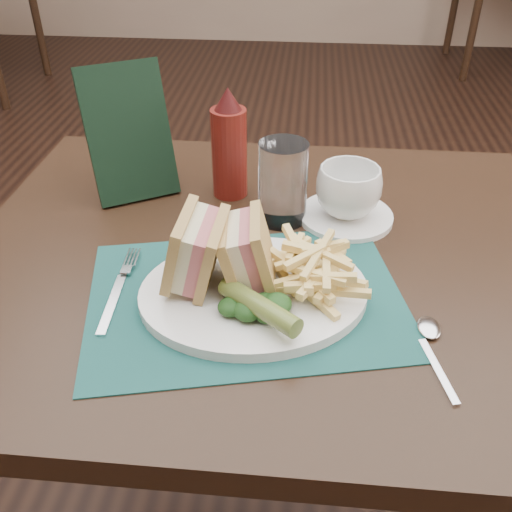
{
  "coord_description": "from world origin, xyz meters",
  "views": [
    {
      "loc": [
        0.05,
        -1.19,
        1.23
      ],
      "look_at": [
        -0.01,
        -0.58,
        0.8
      ],
      "focal_mm": 40.0,
      "sensor_mm": 36.0,
      "label": 1
    }
  ],
  "objects_px": {
    "table_main": "(264,415)",
    "drinking_glass": "(283,183)",
    "placemat": "(246,298)",
    "coffee_cup": "(348,191)",
    "check_presenter": "(129,133)",
    "sandwich_half_a": "(180,248)",
    "sandwich_half_b": "(230,250)",
    "plate": "(254,292)",
    "ketchup_bottle": "(229,143)",
    "saucer": "(346,216)"
  },
  "relations": [
    {
      "from": "sandwich_half_a",
      "to": "ketchup_bottle",
      "type": "xyz_separation_m",
      "value": [
        0.03,
        0.27,
        0.02
      ]
    },
    {
      "from": "check_presenter",
      "to": "sandwich_half_a",
      "type": "bearing_deg",
      "value": -92.85
    },
    {
      "from": "table_main",
      "to": "coffee_cup",
      "type": "distance_m",
      "value": 0.45
    },
    {
      "from": "saucer",
      "to": "check_presenter",
      "type": "bearing_deg",
      "value": 170.89
    },
    {
      "from": "sandwich_half_a",
      "to": "plate",
      "type": "bearing_deg",
      "value": -3.03
    },
    {
      "from": "placemat",
      "to": "ketchup_bottle",
      "type": "relative_size",
      "value": 2.21
    },
    {
      "from": "placemat",
      "to": "saucer",
      "type": "height_order",
      "value": "saucer"
    },
    {
      "from": "placemat",
      "to": "coffee_cup",
      "type": "relative_size",
      "value": 4.03
    },
    {
      "from": "saucer",
      "to": "coffee_cup",
      "type": "height_order",
      "value": "coffee_cup"
    },
    {
      "from": "table_main",
      "to": "sandwich_half_b",
      "type": "distance_m",
      "value": 0.45
    },
    {
      "from": "sandwich_half_a",
      "to": "sandwich_half_b",
      "type": "relative_size",
      "value": 1.08
    },
    {
      "from": "sandwich_half_b",
      "to": "check_presenter",
      "type": "bearing_deg",
      "value": 122.59
    },
    {
      "from": "saucer",
      "to": "drinking_glass",
      "type": "height_order",
      "value": "drinking_glass"
    },
    {
      "from": "table_main",
      "to": "drinking_glass",
      "type": "distance_m",
      "value": 0.45
    },
    {
      "from": "placemat",
      "to": "coffee_cup",
      "type": "height_order",
      "value": "coffee_cup"
    },
    {
      "from": "sandwich_half_b",
      "to": "coffee_cup",
      "type": "relative_size",
      "value": 0.92
    },
    {
      "from": "table_main",
      "to": "placemat",
      "type": "relative_size",
      "value": 2.19
    },
    {
      "from": "placemat",
      "to": "drinking_glass",
      "type": "bearing_deg",
      "value": 80.2
    },
    {
      "from": "table_main",
      "to": "sandwich_half_a",
      "type": "relative_size",
      "value": 8.84
    },
    {
      "from": "plate",
      "to": "ketchup_bottle",
      "type": "height_order",
      "value": "ketchup_bottle"
    },
    {
      "from": "sandwich_half_b",
      "to": "drinking_glass",
      "type": "relative_size",
      "value": 0.72
    },
    {
      "from": "sandwich_half_b",
      "to": "coffee_cup",
      "type": "distance_m",
      "value": 0.25
    },
    {
      "from": "sandwich_half_a",
      "to": "sandwich_half_b",
      "type": "height_order",
      "value": "sandwich_half_a"
    },
    {
      "from": "placemat",
      "to": "check_presenter",
      "type": "distance_m",
      "value": 0.37
    },
    {
      "from": "sandwich_half_b",
      "to": "check_presenter",
      "type": "distance_m",
      "value": 0.33
    },
    {
      "from": "plate",
      "to": "ketchup_bottle",
      "type": "bearing_deg",
      "value": 90.58
    },
    {
      "from": "table_main",
      "to": "coffee_cup",
      "type": "bearing_deg",
      "value": 39.68
    },
    {
      "from": "ketchup_bottle",
      "to": "check_presenter",
      "type": "distance_m",
      "value": 0.16
    },
    {
      "from": "plate",
      "to": "drinking_glass",
      "type": "distance_m",
      "value": 0.21
    },
    {
      "from": "saucer",
      "to": "drinking_glass",
      "type": "bearing_deg",
      "value": -174.67
    },
    {
      "from": "placemat",
      "to": "sandwich_half_a",
      "type": "distance_m",
      "value": 0.11
    },
    {
      "from": "drinking_glass",
      "to": "plate",
      "type": "bearing_deg",
      "value": -97.05
    },
    {
      "from": "sandwich_half_a",
      "to": "saucer",
      "type": "height_order",
      "value": "sandwich_half_a"
    },
    {
      "from": "coffee_cup",
      "to": "drinking_glass",
      "type": "height_order",
      "value": "drinking_glass"
    },
    {
      "from": "placemat",
      "to": "ketchup_bottle",
      "type": "bearing_deg",
      "value": 101.58
    },
    {
      "from": "sandwich_half_a",
      "to": "drinking_glass",
      "type": "height_order",
      "value": "drinking_glass"
    },
    {
      "from": "saucer",
      "to": "ketchup_bottle",
      "type": "xyz_separation_m",
      "value": [
        -0.2,
        0.07,
        0.09
      ]
    },
    {
      "from": "drinking_glass",
      "to": "check_presenter",
      "type": "relative_size",
      "value": 0.59
    },
    {
      "from": "table_main",
      "to": "coffee_cup",
      "type": "relative_size",
      "value": 8.83
    },
    {
      "from": "ketchup_bottle",
      "to": "sandwich_half_b",
      "type": "bearing_deg",
      "value": -82.22
    },
    {
      "from": "placemat",
      "to": "check_presenter",
      "type": "xyz_separation_m",
      "value": [
        -0.22,
        0.27,
        0.11
      ]
    },
    {
      "from": "coffee_cup",
      "to": "drinking_glass",
      "type": "xyz_separation_m",
      "value": [
        -0.1,
        -0.01,
        0.01
      ]
    },
    {
      "from": "plate",
      "to": "coffee_cup",
      "type": "relative_size",
      "value": 2.94
    },
    {
      "from": "placemat",
      "to": "check_presenter",
      "type": "relative_size",
      "value": 1.85
    },
    {
      "from": "check_presenter",
      "to": "saucer",
      "type": "bearing_deg",
      "value": -39.24
    },
    {
      "from": "plate",
      "to": "drinking_glass",
      "type": "xyz_separation_m",
      "value": [
        0.03,
        0.2,
        0.06
      ]
    },
    {
      "from": "table_main",
      "to": "plate",
      "type": "height_order",
      "value": "plate"
    },
    {
      "from": "plate",
      "to": "saucer",
      "type": "relative_size",
      "value": 2.0
    },
    {
      "from": "table_main",
      "to": "plate",
      "type": "distance_m",
      "value": 0.4
    },
    {
      "from": "ketchup_bottle",
      "to": "drinking_glass",
      "type": "bearing_deg",
      "value": -39.34
    }
  ]
}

